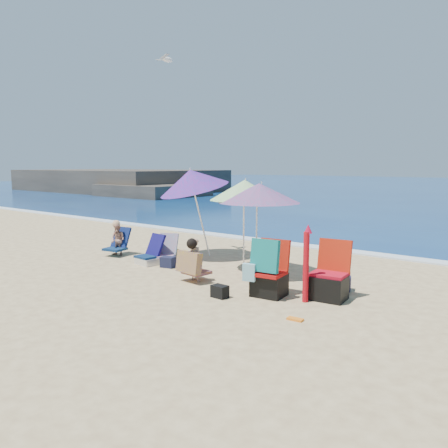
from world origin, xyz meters
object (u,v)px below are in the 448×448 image
Objects in this scene: chair_rainbow at (166,255)px; person_center at (193,260)px; umbrella_striped at (245,190)px; camp_chair_right at (268,275)px; umbrella_turquoise at (259,193)px; chair_navy at (150,256)px; camp_chair_left at (330,282)px; umbrella_blue at (192,180)px; furled_umbrella at (306,260)px; seagull at (167,60)px; person_left at (118,239)px.

chair_rainbow is 1.96m from person_center.
umbrella_striped is 1.93× the size of camp_chair_right.
umbrella_striped is 2.70× the size of chair_rainbow.
umbrella_striped is (-0.45, 0.10, 0.04)m from umbrella_turquoise.
chair_navy is 0.67× the size of camp_chair_left.
umbrella_blue is 1.79× the size of furled_umbrella.
umbrella_blue reaches higher than chair_navy.
person_center is 1.25× the size of seagull.
camp_chair_left is (4.40, -0.29, 0.13)m from chair_rainbow.
camp_chair_left is at bearing -12.83° from seagull.
chair_rainbow is 1.63m from person_left.
seagull is (-3.17, 0.48, 3.23)m from umbrella_turquoise.
camp_chair_left is 2.75m from person_center.
umbrella_turquoise is at bearing -12.68° from umbrella_striped.
camp_chair_right is at bearing -170.13° from furled_umbrella.
umbrella_striped is at bearing 10.55° from person_left.
umbrella_striped reaches higher than person_left.
seagull reaches higher than umbrella_blue.
seagull is at bearing 157.98° from camp_chair_right.
umbrella_blue is 2.61× the size of person_left.
furled_umbrella is at bearing -5.34° from person_left.
person_center is (-2.68, -0.61, 0.12)m from camp_chair_left.
furled_umbrella is 5.79m from person_left.
chair_rainbow is at bearing 176.18° from camp_chair_left.
umbrella_striped is at bearing 138.30° from camp_chair_right.
furled_umbrella is 1.89× the size of seagull.
umbrella_striped is 2.83m from chair_navy.
umbrella_blue is at bearing 168.98° from umbrella_turquoise.
seagull reaches higher than chair_rainbow.
chair_navy is at bearing 163.67° from person_center.
person_center is 3.41m from person_left.
chair_navy is at bearing -164.22° from umbrella_turquoise.
umbrella_striped is 2.31× the size of person_center.
chair_rainbow is at bearing -165.74° from umbrella_striped.
umbrella_blue is 2.17m from chair_navy.
camp_chair_left is at bearing 29.36° from camp_chair_right.
umbrella_blue is (-1.87, 0.35, 0.18)m from umbrella_striped.
umbrella_striped is 4.21m from seagull.
person_center is at bearing -100.34° from umbrella_striped.
person_left is at bearing 178.77° from camp_chair_left.
camp_chair_right reaches higher than person_left.
person_left is at bearing 174.66° from furled_umbrella.
chair_navy is at bearing 175.20° from furled_umbrella.
umbrella_striped is 2.96× the size of chair_navy.
person_left is (-3.33, 0.73, -0.01)m from person_center.
camp_chair_left is at bearing 58.31° from furled_umbrella.
camp_chair_left is at bearing 12.72° from person_center.
person_center is at bearing -118.33° from umbrella_turquoise.
chair_navy is (-0.30, -1.19, -1.79)m from umbrella_blue.
umbrella_turquoise is 2.55m from camp_chair_left.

